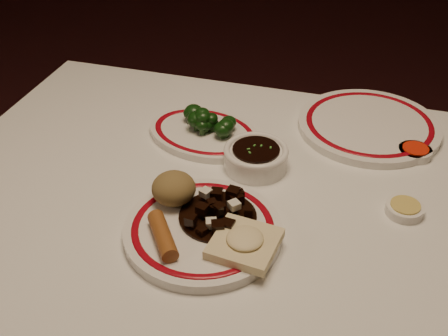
% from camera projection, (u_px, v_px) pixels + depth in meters
% --- Properties ---
extents(dining_table, '(1.20, 0.90, 0.75)m').
position_uv_depth(dining_table, '(252.00, 253.00, 1.00)').
color(dining_table, white).
rests_on(dining_table, ground).
extents(main_plate, '(0.27, 0.27, 0.02)m').
position_uv_depth(main_plate, '(203.00, 230.00, 0.90)').
color(main_plate, white).
rests_on(main_plate, dining_table).
extents(rice_mound, '(0.07, 0.07, 0.05)m').
position_uv_depth(rice_mound, '(174.00, 188.00, 0.93)').
color(rice_mound, olive).
rests_on(rice_mound, main_plate).
extents(spring_roll, '(0.08, 0.09, 0.03)m').
position_uv_depth(spring_roll, '(163.00, 236.00, 0.86)').
color(spring_roll, '#955724').
rests_on(spring_roll, main_plate).
extents(fried_wonton, '(0.11, 0.11, 0.03)m').
position_uv_depth(fried_wonton, '(245.00, 242.00, 0.85)').
color(fried_wonton, beige).
rests_on(fried_wonton, main_plate).
extents(stirfry_heap, '(0.13, 0.13, 0.03)m').
position_uv_depth(stirfry_heap, '(219.00, 212.00, 0.91)').
color(stirfry_heap, black).
rests_on(stirfry_heap, main_plate).
extents(broccoli_plate, '(0.28, 0.25, 0.02)m').
position_uv_depth(broccoli_plate, '(204.00, 133.00, 1.13)').
color(broccoli_plate, white).
rests_on(broccoli_plate, dining_table).
extents(broccoli_pile, '(0.12, 0.08, 0.05)m').
position_uv_depth(broccoli_pile, '(207.00, 120.00, 1.12)').
color(broccoli_pile, '#23471C').
rests_on(broccoli_pile, broccoli_plate).
extents(soy_bowl, '(0.12, 0.12, 0.04)m').
position_uv_depth(soy_bowl, '(256.00, 158.00, 1.04)').
color(soy_bowl, white).
rests_on(soy_bowl, dining_table).
extents(sweet_sour_dish, '(0.06, 0.06, 0.02)m').
position_uv_depth(sweet_sour_dish, '(415.00, 152.00, 1.08)').
color(sweet_sour_dish, white).
rests_on(sweet_sour_dish, dining_table).
extents(mustard_dish, '(0.06, 0.06, 0.02)m').
position_uv_depth(mustard_dish, '(405.00, 209.00, 0.94)').
color(mustard_dish, white).
rests_on(mustard_dish, dining_table).
extents(far_plate, '(0.30, 0.30, 0.02)m').
position_uv_depth(far_plate, '(369.00, 125.00, 1.16)').
color(far_plate, white).
rests_on(far_plate, dining_table).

